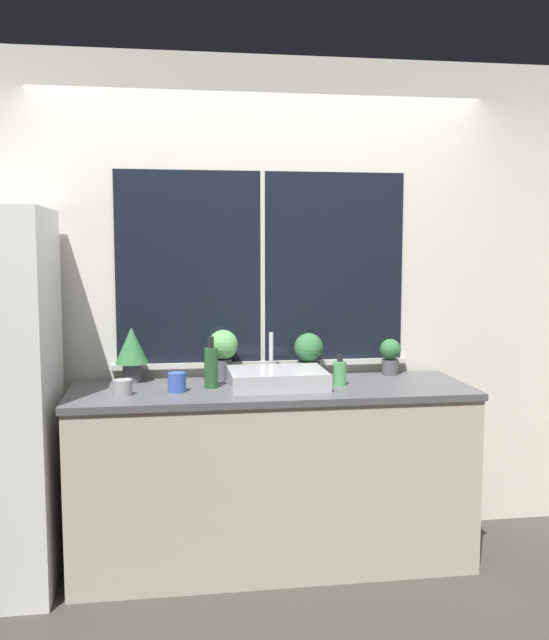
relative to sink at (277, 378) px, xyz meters
The scene contains 13 objects.
ground_plane 1.04m from the sink, 95.16° to the right, with size 14.00×14.00×0.00m, color #38332D.
wall_back 0.53m from the sink, 94.37° to the left, with size 8.00×0.09×2.70m.
wall_right 2.39m from the sink, 29.89° to the left, with size 0.06×7.00×2.70m.
counter 0.51m from the sink, 169.61° to the right, with size 2.07×0.66×0.94m.
sink is the anchor object (origin of this frame).
potted_plant_far_left 0.80m from the sink, 162.06° to the left, with size 0.18×0.18×0.30m.
potted_plant_center_left 0.38m from the sink, 137.06° to the left, with size 0.16×0.16×0.27m.
potted_plant_center_right 0.34m from the sink, 48.50° to the left, with size 0.16×0.16×0.25m.
potted_plant_far_right 0.73m from the sink, 19.51° to the left, with size 0.12×0.12×0.20m.
soap_bottle 0.33m from the sink, ahead, with size 0.07×0.07×0.16m.
bottle_tall 0.35m from the sink, behind, with size 0.07×0.07×0.27m.
mug_grey 0.79m from the sink, behind, with size 0.09×0.09×0.08m.
mug_blue 0.52m from the sink, behind, with size 0.09×0.09×0.10m.
Camera 1 is at (-0.53, -3.27, 1.68)m, focal length 40.00 mm.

